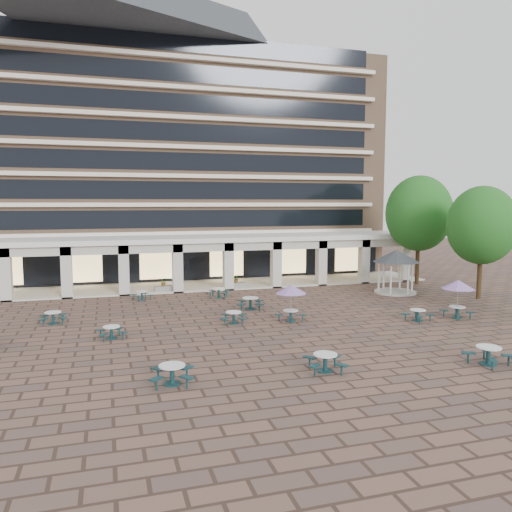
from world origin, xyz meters
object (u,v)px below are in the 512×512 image
object	(u,v)px
picnic_table_2	(488,354)
planter_left	(164,287)
planter_right	(236,283)
picnic_table_1	(325,361)
gazebo	(396,261)
picnic_table_0	(172,373)

from	to	relation	value
picnic_table_2	planter_left	bearing A→B (deg)	102.61
planter_right	picnic_table_1	bearing A→B (deg)	-94.20
planter_left	planter_right	world-z (taller)	planter_right
picnic_table_1	planter_right	xyz separation A→B (m)	(1.58, 21.56, -0.01)
picnic_table_1	gazebo	world-z (taller)	gazebo
picnic_table_2	gazebo	size ratio (longest dim) A/B	0.57
picnic_table_2	planter_right	xyz separation A→B (m)	(-5.86, 22.81, -0.04)
picnic_table_1	picnic_table_2	world-z (taller)	picnic_table_2
picnic_table_2	planter_right	size ratio (longest dim) A/B	1.42
picnic_table_1	gazebo	size ratio (longest dim) A/B	0.53
picnic_table_1	planter_left	distance (m)	22.03
picnic_table_1	picnic_table_2	xyz separation A→B (m)	(7.44, -1.25, 0.02)
picnic_table_2	gazebo	distance (m)	18.10
picnic_table_2	gazebo	xyz separation A→B (m)	(5.92, 16.98, 2.12)
gazebo	planter_left	world-z (taller)	gazebo
picnic_table_0	picnic_table_1	xyz separation A→B (m)	(6.54, -0.35, -0.01)
gazebo	planter_right	world-z (taller)	gazebo
gazebo	planter_right	bearing A→B (deg)	153.66
picnic_table_0	gazebo	bearing A→B (deg)	46.44
picnic_table_2	gazebo	world-z (taller)	gazebo
gazebo	planter_left	size ratio (longest dim) A/B	2.48
planter_left	planter_right	distance (m)	6.15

